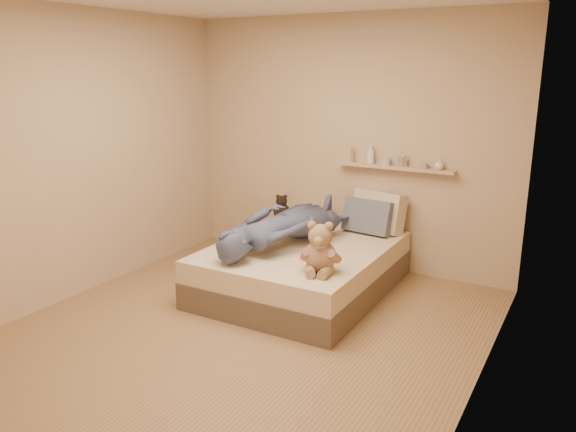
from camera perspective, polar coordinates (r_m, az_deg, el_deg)
The scene contains 10 objects.
room at distance 4.29m, azimuth -4.30°, elevation 4.51°, with size 3.80×3.80×3.80m.
bed at distance 5.35m, azimuth 1.49°, elevation -5.30°, with size 1.50×1.90×0.45m.
game_console at distance 4.91m, azimuth -5.08°, elevation -2.37°, with size 0.20×0.10×0.07m.
teddy_bear at distance 4.55m, azimuth 3.28°, elevation -3.59°, with size 0.34×0.36×0.43m.
dark_plush at distance 6.12m, azimuth -0.65°, elevation 0.73°, with size 0.19×0.19×0.29m.
pillow_cream at distance 5.78m, azimuth 9.16°, elevation 0.48°, with size 0.55×0.16×0.40m, color beige.
pillow_grey at distance 5.68m, azimuth 8.13°, elevation -0.05°, with size 0.50×0.14×0.34m, color slate.
person at distance 5.24m, azimuth -0.16°, elevation -0.82°, with size 0.61×1.68×0.40m, color #444A6B.
wall_shelf at distance 5.72m, azimuth 10.77°, elevation 4.87°, with size 1.20×0.12×0.03m, color tan.
shelf_bottles at distance 5.71m, azimuth 10.94°, elevation 5.70°, with size 0.98×0.11×0.20m.
Camera 1 is at (2.36, -3.50, 2.07)m, focal length 35.00 mm.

